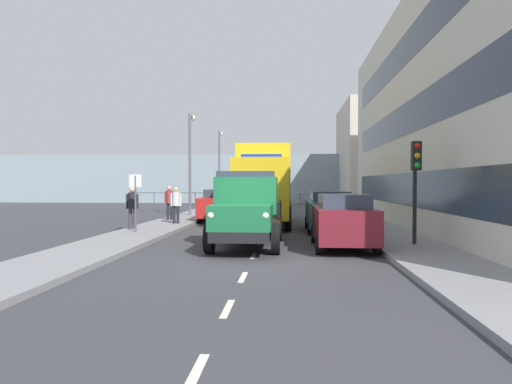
% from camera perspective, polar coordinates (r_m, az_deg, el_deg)
% --- Properties ---
extents(ground_plane, '(80.00, 80.00, 0.00)m').
position_cam_1_polar(ground_plane, '(23.35, 1.71, -3.94)').
color(ground_plane, '#38383D').
extents(sidewalk_left, '(2.33, 40.81, 0.15)m').
position_cam_1_polar(sidewalk_left, '(23.63, 13.44, -3.73)').
color(sidewalk_left, gray).
rests_on(sidewalk_left, ground_plane).
extents(sidewalk_right, '(2.33, 40.81, 0.15)m').
position_cam_1_polar(sidewalk_right, '(24.04, -9.82, -3.63)').
color(sidewalk_right, gray).
rests_on(sidewalk_right, ground_plane).
extents(road_centreline_markings, '(0.12, 35.98, 0.01)m').
position_cam_1_polar(road_centreline_markings, '(22.19, 1.58, -4.19)').
color(road_centreline_markings, silver).
rests_on(road_centreline_markings, ground_plane).
extents(building_terrace, '(7.02, 25.70, 10.23)m').
position_cam_1_polar(building_terrace, '(22.62, 26.42, 8.77)').
color(building_terrace, beige).
rests_on(building_terrace, ground_plane).
extents(building_far_block, '(7.01, 11.19, 9.33)m').
position_cam_1_polar(building_far_block, '(44.48, 15.21, 4.45)').
color(building_far_block, beige).
rests_on(building_far_block, ground_plane).
extents(sea_horizon, '(80.00, 0.80, 5.00)m').
position_cam_1_polar(sea_horizon, '(46.66, 2.97, 1.66)').
color(sea_horizon, '#84939E').
rests_on(sea_horizon, ground_plane).
extents(seawall_railing, '(28.08, 0.08, 1.20)m').
position_cam_1_polar(seawall_railing, '(43.07, 2.86, -0.40)').
color(seawall_railing, '#4C5156').
rests_on(seawall_railing, ground_plane).
extents(truck_vintage_green, '(2.17, 5.64, 2.43)m').
position_cam_1_polar(truck_vintage_green, '(14.52, -1.19, -2.36)').
color(truck_vintage_green, black).
rests_on(truck_vintage_green, ground_plane).
extents(lorry_cargo_yellow, '(2.58, 8.20, 3.87)m').
position_cam_1_polar(lorry_cargo_yellow, '(22.41, 1.12, 1.16)').
color(lorry_cargo_yellow, gold).
rests_on(lorry_cargo_yellow, ground_plane).
extents(car_maroon_kerbside_near, '(1.84, 4.01, 1.72)m').
position_cam_1_polar(car_maroon_kerbside_near, '(14.59, 10.79, -3.48)').
color(car_maroon_kerbside_near, maroon).
rests_on(car_maroon_kerbside_near, ground_plane).
extents(car_teal_kerbside_1, '(1.91, 4.51, 1.72)m').
position_cam_1_polar(car_teal_kerbside_1, '(19.56, 9.10, -2.30)').
color(car_teal_kerbside_1, '#1E6670').
rests_on(car_teal_kerbside_1, ground_plane).
extents(car_red_oppositeside_0, '(1.96, 4.35, 1.72)m').
position_cam_1_polar(car_red_oppositeside_0, '(24.65, -4.42, -1.58)').
color(car_red_oppositeside_0, '#B21E1E').
rests_on(car_red_oppositeside_0, ground_plane).
extents(car_white_oppositeside_1, '(1.84, 4.03, 1.72)m').
position_cam_1_polar(car_white_oppositeside_1, '(31.15, -2.60, -1.02)').
color(car_white_oppositeside_1, white).
rests_on(car_white_oppositeside_1, ground_plane).
extents(pedestrian_couple_a, '(0.53, 0.34, 1.75)m').
position_cam_1_polar(pedestrian_couple_a, '(19.75, -15.19, -1.47)').
color(pedestrian_couple_a, '#383342').
rests_on(pedestrian_couple_a, sidewalk_right).
extents(pedestrian_strolling, '(0.53, 0.34, 1.72)m').
position_cam_1_polar(pedestrian_strolling, '(21.89, -9.96, -1.25)').
color(pedestrian_strolling, black).
rests_on(pedestrian_strolling, sidewalk_right).
extents(pedestrian_by_lamp, '(0.53, 0.34, 1.76)m').
position_cam_1_polar(pedestrian_by_lamp, '(24.18, -10.75, -0.95)').
color(pedestrian_by_lamp, black).
rests_on(pedestrian_by_lamp, sidewalk_right).
extents(traffic_light_near, '(0.28, 0.41, 3.20)m').
position_cam_1_polar(traffic_light_near, '(15.00, 19.33, 2.63)').
color(traffic_light_near, black).
rests_on(traffic_light_near, sidewalk_left).
extents(lamp_post_promenade, '(0.32, 1.14, 6.07)m').
position_cam_1_polar(lamp_post_promenade, '(27.78, -8.19, 4.69)').
color(lamp_post_promenade, '#59595B').
rests_on(lamp_post_promenade, sidewalk_right).
extents(lamp_post_far, '(0.32, 1.14, 6.16)m').
position_cam_1_polar(lamp_post_far, '(37.33, -4.56, 3.85)').
color(lamp_post_far, '#59595B').
rests_on(lamp_post_far, sidewalk_right).
extents(street_sign, '(0.50, 0.07, 2.25)m').
position_cam_1_polar(street_sign, '(18.43, -14.82, -0.09)').
color(street_sign, '#4C4C4C').
rests_on(street_sign, sidewalk_right).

